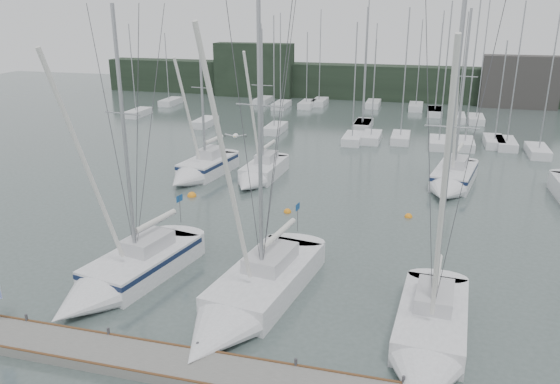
{
  "coord_description": "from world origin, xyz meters",
  "views": [
    {
      "loc": [
        5.96,
        -21.05,
        13.32
      ],
      "look_at": [
        -1.06,
        5.0,
        4.1
      ],
      "focal_mm": 35.0,
      "sensor_mm": 36.0,
      "label": 1
    }
  ],
  "objects": [
    {
      "name": "far_building_right",
      "position": [
        18.0,
        60.0,
        3.5
      ],
      "size": [
        10.0,
        3.0,
        7.0
      ],
      "primitive_type": "cube",
      "color": "#393734",
      "rests_on": "ground"
    },
    {
      "name": "sailboat_near_left",
      "position": [
        -7.98,
        0.14,
        0.62
      ],
      "size": [
        4.79,
        9.79,
        14.48
      ],
      "rotation": [
        0.0,
        0.0,
        -0.2
      ],
      "color": "silver",
      "rests_on": "ground"
    },
    {
      "name": "mast_forest",
      "position": [
        -1.45,
        43.6,
        0.49
      ],
      "size": [
        47.75,
        26.73,
        14.72
      ],
      "color": "silver",
      "rests_on": "ground"
    },
    {
      "name": "dock",
      "position": [
        0.0,
        -5.0,
        0.2
      ],
      "size": [
        24.0,
        2.0,
        0.4
      ],
      "primitive_type": "cube",
      "color": "#60605B",
      "rests_on": "ground"
    },
    {
      "name": "ground",
      "position": [
        0.0,
        0.0,
        0.0
      ],
      "size": [
        160.0,
        160.0,
        0.0
      ],
      "primitive_type": "plane",
      "color": "#465552",
      "rests_on": "ground"
    },
    {
      "name": "buoy_b",
      "position": [
        5.43,
        13.82,
        0.0
      ],
      "size": [
        0.51,
        0.51,
        0.51
      ],
      "primitive_type": "sphere",
      "color": "orange",
      "rests_on": "ground"
    },
    {
      "name": "buoy_a",
      "position": [
        -2.57,
        12.59,
        0.0
      ],
      "size": [
        0.52,
        0.52,
        0.52
      ],
      "primitive_type": "sphere",
      "color": "orange",
      "rests_on": "ground"
    },
    {
      "name": "sailboat_near_right",
      "position": [
        6.84,
        -1.58,
        0.54
      ],
      "size": [
        3.4,
        9.44,
        15.33
      ],
      "rotation": [
        0.0,
        0.0,
        -0.07
      ],
      "color": "silver",
      "rests_on": "ground"
    },
    {
      "name": "far_treeline",
      "position": [
        0.0,
        62.0,
        2.5
      ],
      "size": [
        90.0,
        4.0,
        5.0
      ],
      "primitive_type": "cube",
      "color": "black",
      "rests_on": "ground"
    },
    {
      "name": "sailboat_mid_a",
      "position": [
        -11.42,
        18.23,
        0.66
      ],
      "size": [
        3.91,
        8.29,
        12.0
      ],
      "rotation": [
        0.0,
        0.0,
        -0.15
      ],
      "color": "silver",
      "rests_on": "ground"
    },
    {
      "name": "seagull",
      "position": [
        -2.17,
        1.48,
        7.83
      ],
      "size": [
        0.98,
        0.45,
        0.19
      ],
      "rotation": [
        0.0,
        0.0,
        0.12
      ],
      "color": "white",
      "rests_on": "ground"
    },
    {
      "name": "sailboat_near_center",
      "position": [
        -1.26,
        -0.52,
        0.56
      ],
      "size": [
        4.85,
        11.48,
        15.78
      ],
      "rotation": [
        0.0,
        0.0,
        -0.15
      ],
      "color": "silver",
      "rests_on": "ground"
    },
    {
      "name": "sailboat_mid_b",
      "position": [
        -6.53,
        18.63,
        0.57
      ],
      "size": [
        2.89,
        7.97,
        12.49
      ],
      "rotation": [
        0.0,
        0.0,
        -0.05
      ],
      "color": "silver",
      "rests_on": "ground"
    },
    {
      "name": "buoy_c",
      "position": [
        -10.21,
        13.94,
        0.0
      ],
      "size": [
        0.67,
        0.67,
        0.67
      ],
      "primitive_type": "sphere",
      "color": "orange",
      "rests_on": "ground"
    },
    {
      "name": "sailboat_mid_d",
      "position": [
        8.26,
        20.62,
        0.65
      ],
      "size": [
        4.34,
        8.88,
        14.09
      ],
      "rotation": [
        0.0,
        0.0,
        -0.19
      ],
      "color": "silver",
      "rests_on": "ground"
    },
    {
      "name": "far_building_left",
      "position": [
        -20.0,
        60.0,
        4.0
      ],
      "size": [
        12.0,
        3.0,
        8.0
      ],
      "primitive_type": "cube",
      "color": "black",
      "rests_on": "ground"
    }
  ]
}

